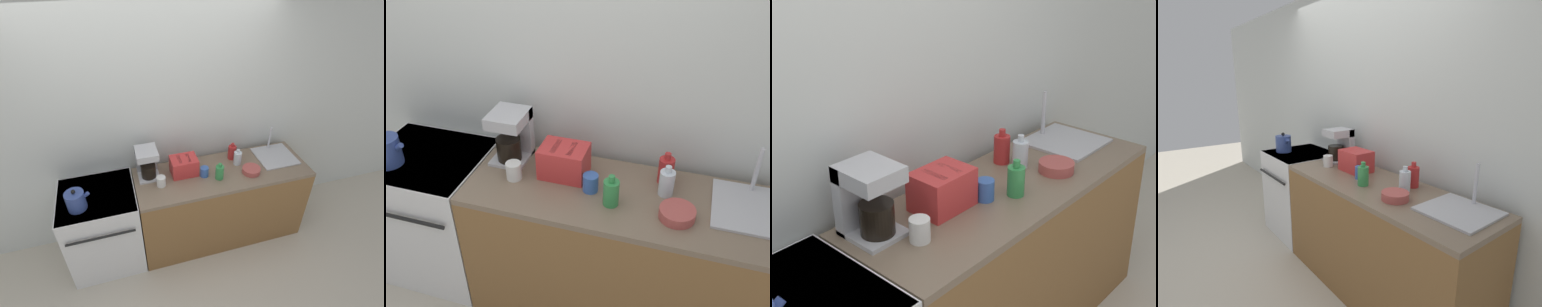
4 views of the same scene
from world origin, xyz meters
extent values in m
plane|color=beige|center=(0.00, 0.00, 0.00)|extent=(12.00, 12.00, 0.00)
cube|color=silver|center=(0.00, 0.70, 1.30)|extent=(8.00, 0.05, 2.60)
cube|color=silver|center=(-0.63, 0.32, 0.46)|extent=(0.71, 0.65, 0.92)
cube|color=black|center=(-0.63, 0.32, 0.91)|extent=(0.70, 0.64, 0.02)
cylinder|color=black|center=(-0.79, 0.19, 0.91)|extent=(0.21, 0.21, 0.01)
cylinder|color=black|center=(-0.47, 0.19, 0.91)|extent=(0.21, 0.21, 0.01)
cylinder|color=black|center=(-0.79, 0.46, 0.91)|extent=(0.21, 0.21, 0.01)
cylinder|color=black|center=(-0.47, 0.46, 0.91)|extent=(0.21, 0.21, 0.01)
cylinder|color=black|center=(-0.63, -0.03, 0.71)|extent=(0.61, 0.02, 0.02)
cube|color=brown|center=(0.64, 0.31, 0.44)|extent=(1.80, 0.62, 0.88)
cube|color=#7A6651|center=(0.64, 0.31, 0.90)|extent=(1.80, 0.62, 0.04)
cylinder|color=#33478C|center=(-0.78, 0.19, 1.00)|extent=(0.17, 0.17, 0.18)
sphere|color=black|center=(-0.78, 0.19, 1.11)|extent=(0.04, 0.04, 0.04)
cylinder|color=#33478C|center=(-0.71, 0.19, 1.04)|extent=(0.09, 0.03, 0.08)
cube|color=red|center=(0.25, 0.40, 1.01)|extent=(0.26, 0.20, 0.18)
cube|color=black|center=(0.20, 0.40, 1.09)|extent=(0.03, 0.14, 0.01)
cube|color=black|center=(0.30, 0.40, 1.09)|extent=(0.03, 0.14, 0.01)
cube|color=#B7B7BC|center=(-0.10, 0.46, 0.93)|extent=(0.21, 0.24, 0.02)
cube|color=#B7B7BC|center=(-0.10, 0.54, 1.07)|extent=(0.21, 0.06, 0.31)
cube|color=#B7B7BC|center=(-0.10, 0.46, 1.19)|extent=(0.21, 0.24, 0.07)
cylinder|color=black|center=(-0.10, 0.43, 1.00)|extent=(0.15, 0.15, 0.14)
cube|color=#B7B7BC|center=(1.28, 0.38, 0.92)|extent=(0.40, 0.40, 0.01)
cylinder|color=silver|center=(1.28, 0.54, 1.06)|extent=(0.02, 0.02, 0.28)
cylinder|color=#338C47|center=(0.57, 0.22, 0.99)|extent=(0.08, 0.08, 0.14)
cylinder|color=#338C47|center=(0.57, 0.22, 1.08)|extent=(0.03, 0.03, 0.04)
cylinder|color=#B72828|center=(0.81, 0.49, 0.99)|extent=(0.09, 0.09, 0.15)
cylinder|color=#B72828|center=(0.81, 0.49, 1.09)|extent=(0.03, 0.03, 0.04)
cylinder|color=silver|center=(0.83, 0.39, 0.99)|extent=(0.08, 0.08, 0.14)
cylinder|color=silver|center=(0.83, 0.39, 1.08)|extent=(0.03, 0.03, 0.04)
cylinder|color=white|center=(-0.01, 0.28, 0.97)|extent=(0.09, 0.09, 0.10)
cylinder|color=#3860B2|center=(0.43, 0.30, 0.97)|extent=(0.08, 0.08, 0.10)
cylinder|color=#B24C47|center=(0.91, 0.21, 0.94)|extent=(0.18, 0.18, 0.05)
camera|label=1|loc=(-0.35, -1.89, 2.87)|focal=28.00mm
camera|label=2|loc=(0.91, -1.48, 2.39)|focal=40.00mm
camera|label=3|loc=(-1.28, -1.08, 2.13)|focal=50.00mm
camera|label=4|loc=(2.22, -1.14, 1.70)|focal=28.00mm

